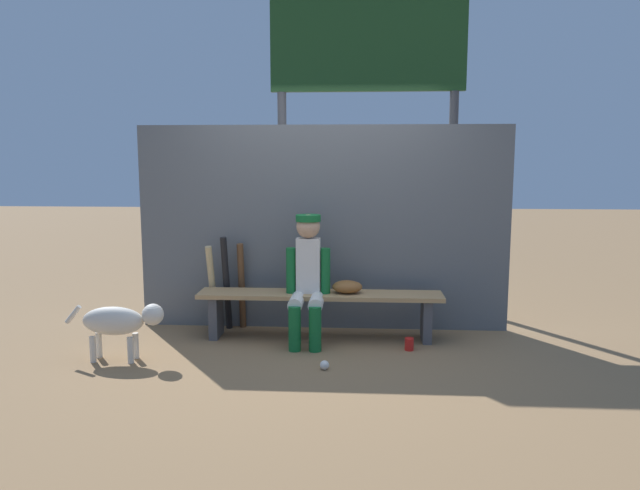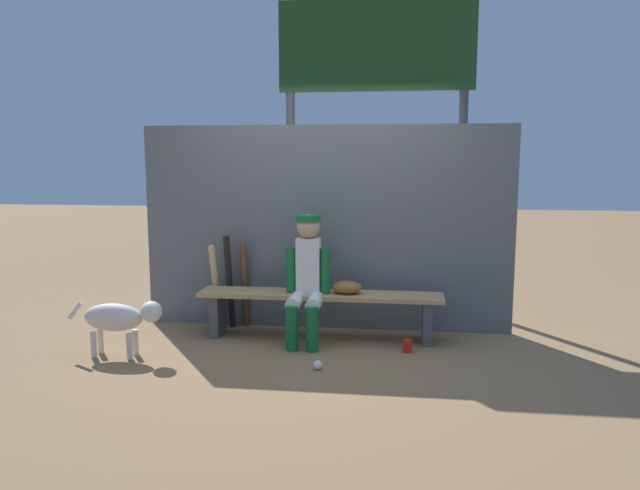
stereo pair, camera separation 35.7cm
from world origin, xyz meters
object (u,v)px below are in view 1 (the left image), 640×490
(bat_aluminum_black, at_px, (226,283))
(bat_wood_natural, at_px, (212,288))
(cup_on_ground, at_px, (409,344))
(dog, at_px, (120,321))
(baseball_glove, at_px, (347,287))
(dugout_bench, at_px, (320,303))
(bat_wood_dark, at_px, (242,286))
(player_seated, at_px, (307,274))
(baseball, at_px, (325,365))
(cup_on_bench, at_px, (309,286))
(scoreboard, at_px, (373,76))

(bat_aluminum_black, xyz_separation_m, bat_wood_natural, (-0.14, -0.00, -0.04))
(cup_on_ground, relative_size, dog, 0.13)
(baseball_glove, xyz_separation_m, bat_aluminum_black, (-1.19, 0.24, -0.03))
(dugout_bench, relative_size, baseball_glove, 8.13)
(dugout_bench, xyz_separation_m, bat_wood_dark, (-0.80, 0.30, 0.09))
(player_seated, height_order, bat_wood_natural, player_seated)
(bat_aluminum_black, distance_m, cup_on_ground, 1.87)
(player_seated, bearing_deg, baseball, -74.77)
(baseball, bearing_deg, bat_wood_natural, 137.21)
(dugout_bench, height_order, cup_on_ground, dugout_bench)
(player_seated, distance_m, baseball, 0.97)
(baseball_glove, distance_m, baseball, 0.98)
(cup_on_bench, bearing_deg, baseball, -77.32)
(dog, bearing_deg, baseball, -3.77)
(bat_aluminum_black, relative_size, dog, 1.10)
(bat_wood_natural, distance_m, dog, 1.12)
(cup_on_bench, bearing_deg, dugout_bench, -24.03)
(dugout_bench, bearing_deg, bat_wood_dark, 159.65)
(player_seated, distance_m, baseball_glove, 0.40)
(player_seated, distance_m, cup_on_ground, 1.10)
(bat_wood_natural, height_order, baseball, bat_wood_natural)
(baseball_glove, xyz_separation_m, cup_on_ground, (0.56, -0.30, -0.45))
(dugout_bench, xyz_separation_m, dog, (-1.62, -0.73, -0.01))
(player_seated, xyz_separation_m, baseball_glove, (0.36, 0.11, -0.13))
(player_seated, height_order, bat_wood_dark, player_seated)
(bat_wood_dark, distance_m, bat_wood_natural, 0.28)
(bat_wood_natural, height_order, dog, bat_wood_natural)
(dugout_bench, height_order, player_seated, player_seated)
(bat_wood_natural, relative_size, cup_on_bench, 7.71)
(bat_aluminum_black, bearing_deg, cup_on_ground, -17.24)
(cup_on_bench, height_order, scoreboard, scoreboard)
(bat_wood_dark, xyz_separation_m, bat_wood_natural, (-0.28, -0.06, -0.01))
(cup_on_bench, bearing_deg, dog, -152.81)
(baseball_glove, bearing_deg, dugout_bench, 180.00)
(bat_wood_dark, relative_size, scoreboard, 0.24)
(bat_wood_natural, xyz_separation_m, baseball, (1.17, -1.08, -0.39))
(dugout_bench, height_order, scoreboard, scoreboard)
(baseball_glove, relative_size, cup_on_bench, 2.55)
(dugout_bench, bearing_deg, bat_wood_natural, 167.56)
(bat_aluminum_black, distance_m, cup_on_bench, 0.85)
(bat_aluminum_black, height_order, bat_wood_natural, bat_aluminum_black)
(bat_wood_natural, relative_size, baseball, 11.45)
(scoreboard, distance_m, dog, 3.76)
(bat_wood_natural, distance_m, cup_on_ground, 2.00)
(baseball_glove, bearing_deg, scoreboard, 80.48)
(bat_wood_dark, bearing_deg, player_seated, -30.37)
(bat_wood_dark, height_order, dog, bat_wood_dark)
(cup_on_bench, bearing_deg, scoreboard, 66.34)
(bat_wood_dark, height_order, bat_wood_natural, bat_wood_dark)
(baseball, relative_size, scoreboard, 0.02)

